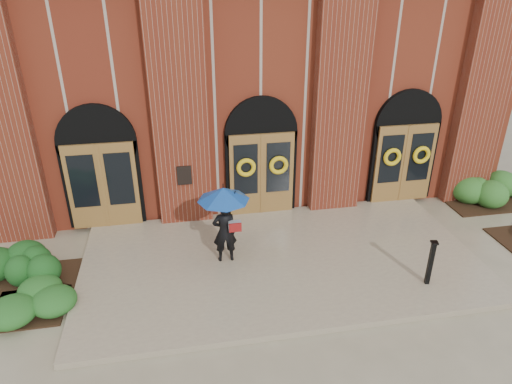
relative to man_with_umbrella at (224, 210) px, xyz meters
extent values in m
plane|color=gray|center=(1.39, -0.36, -1.57)|extent=(90.00, 90.00, 0.00)
cube|color=tan|center=(1.39, -0.21, -1.49)|extent=(10.00, 5.30, 0.15)
cube|color=maroon|center=(1.39, 8.54, 1.93)|extent=(16.00, 12.00, 7.00)
cube|color=black|center=(-0.86, 2.11, 0.08)|extent=(0.40, 0.05, 0.55)
cube|color=maroon|center=(-0.86, 2.36, 1.93)|extent=(1.50, 0.45, 7.00)
cube|color=maroon|center=(3.64, 2.36, 1.93)|extent=(1.50, 0.45, 7.00)
cube|color=maroon|center=(8.14, 2.36, 1.93)|extent=(1.50, 0.45, 7.00)
cube|color=brown|center=(-3.11, 2.35, -0.17)|extent=(1.90, 0.10, 2.50)
cylinder|color=black|center=(-3.11, 2.49, 1.08)|extent=(2.10, 0.22, 2.10)
cube|color=brown|center=(1.39, 2.35, -0.17)|extent=(1.90, 0.10, 2.50)
cylinder|color=black|center=(1.39, 2.49, 1.08)|extent=(2.10, 0.22, 2.10)
cube|color=brown|center=(5.89, 2.35, -0.17)|extent=(1.90, 0.10, 2.50)
cylinder|color=black|center=(5.89, 2.49, 1.08)|extent=(2.10, 0.22, 2.10)
torus|color=yellow|center=(0.91, 2.23, 0.13)|extent=(0.57, 0.13, 0.57)
torus|color=yellow|center=(1.87, 2.23, 0.13)|extent=(0.57, 0.13, 0.57)
torus|color=yellow|center=(5.41, 2.23, 0.13)|extent=(0.57, 0.13, 0.57)
torus|color=yellow|center=(6.37, 2.23, 0.13)|extent=(0.57, 0.13, 0.57)
imported|color=black|center=(0.00, 0.00, -0.60)|extent=(0.60, 0.40, 1.64)
cone|color=#124293|center=(0.00, 0.00, 0.45)|extent=(1.28, 1.28, 0.33)
cylinder|color=black|center=(0.05, -0.05, 0.01)|extent=(0.02, 0.02, 0.55)
cube|color=#A9ABAE|center=(0.24, -0.13, -0.38)|extent=(0.31, 0.16, 0.24)
cube|color=maroon|center=(0.24, -0.22, -0.38)|extent=(0.31, 0.02, 0.24)
cube|color=black|center=(4.55, -1.84, -0.87)|extent=(0.12, 0.12, 1.10)
cube|color=black|center=(4.55, -1.84, -0.30)|extent=(0.19, 0.19, 0.04)
ellipsoid|color=#174416|center=(-4.44, 0.24, -1.21)|extent=(2.82, 1.13, 0.72)
ellipsoid|color=#2B5F21|center=(9.14, 1.84, -1.17)|extent=(3.12, 1.25, 0.80)
ellipsoid|color=#20531C|center=(-4.51, -0.91, -1.32)|extent=(1.41, 1.21, 0.50)
camera|label=1|loc=(-1.01, -9.69, 5.23)|focal=32.00mm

